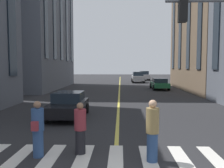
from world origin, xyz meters
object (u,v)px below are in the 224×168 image
Objects in this scene: car_black_near at (68,105)px; pedestrian_companion at (80,128)px; pedestrian_far at (38,129)px; car_green_oncoming at (159,84)px; car_silver_parked_b at (138,77)px; car_silver_far at (144,75)px; pedestrian_near at (152,131)px.

pedestrian_companion reaches higher than car_black_near.
pedestrian_companion is 1.30m from pedestrian_far.
car_silver_parked_b is at bearing 8.07° from car_green_oncoming.
car_silver_far reaches higher than car_green_oncoming.
pedestrian_far is (0.24, 3.47, -0.05)m from pedestrian_near.
pedestrian_far is at bearing 170.74° from car_silver_parked_b.
car_silver_parked_b is at bearing 166.19° from car_silver_far.
car_black_near is 6.99m from pedestrian_near.
car_silver_parked_b reaches higher than pedestrian_near.
car_silver_parked_b reaches higher than car_green_oncoming.
car_green_oncoming is at bearing -171.93° from car_silver_parked_b.
pedestrian_near is 2.28m from pedestrian_companion.
car_silver_parked_b is at bearing -11.68° from car_black_near.
car_green_oncoming is 12.42m from car_silver_parked_b.
car_silver_far is 2.70× the size of pedestrian_far.
car_black_near is 0.89× the size of car_green_oncoming.
pedestrian_near is at bearing -146.98° from car_black_near.
car_green_oncoming is 2.65× the size of pedestrian_companion.
car_silver_parked_b is 34.54m from pedestrian_far.
pedestrian_far is (-5.61, -0.33, 0.18)m from car_black_near.
car_black_near is 0.83× the size of car_silver_parked_b.
car_silver_parked_b is 2.83× the size of pedestrian_companion.
car_silver_parked_b is 34.06m from pedestrian_companion.
pedestrian_far is at bearing 161.47° from car_green_oncoming.
pedestrian_companion is at bearing -163.28° from car_black_near.
car_silver_parked_b is at bearing -7.24° from pedestrian_companion.
car_green_oncoming is 19.39m from car_silver_far.
car_green_oncoming is 0.94× the size of car_silver_parked_b.
car_silver_far reaches higher than pedestrian_far.
car_black_near is 36.38m from car_silver_far.
car_silver_parked_b reaches higher than car_black_near.
pedestrian_companion is at bearing 76.15° from pedestrian_near.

